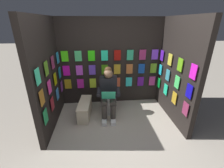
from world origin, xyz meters
TOP-DOWN VIEW (x-y plane):
  - ground_plane at (0.00, 0.00)m, footprint 30.00×30.00m
  - display_wall_back at (0.00, -1.73)m, footprint 2.74×0.14m
  - display_wall_left at (-1.37, -0.84)m, footprint 0.14×1.68m
  - display_wall_right at (1.37, -0.84)m, footprint 0.14×1.68m
  - toilet at (0.11, -1.23)m, footprint 0.42×0.57m
  - person_reading at (0.12, -1.00)m, footprint 0.54×0.70m
  - comic_longbox_near at (0.69, -1.01)m, footprint 0.32×0.78m

SIDE VIEW (x-z plane):
  - ground_plane at x=0.00m, z-range 0.00..0.00m
  - comic_longbox_near at x=0.69m, z-range 0.00..0.38m
  - toilet at x=0.11m, z-range -0.06..0.71m
  - person_reading at x=0.12m, z-range 0.00..1.20m
  - display_wall_back at x=0.00m, z-range 0.00..2.24m
  - display_wall_left at x=-1.37m, z-range 0.00..2.25m
  - display_wall_right at x=1.37m, z-range 0.00..2.25m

